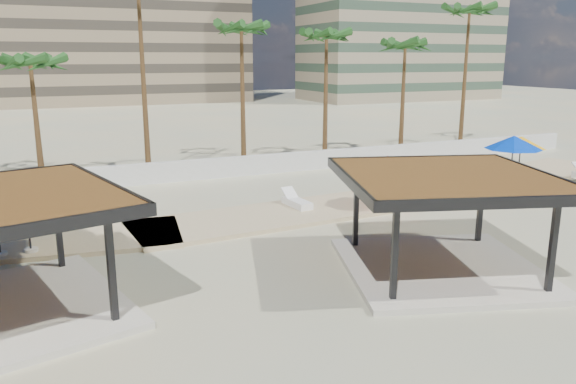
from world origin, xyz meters
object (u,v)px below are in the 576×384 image
(pavilion_central, at_px, (444,213))
(umbrella_c, at_px, (388,163))
(lounger_b, at_px, (297,202))
(lounger_c, at_px, (494,172))

(pavilion_central, relative_size, umbrella_c, 2.55)
(umbrella_c, bearing_deg, lounger_b, 157.05)
(pavilion_central, bearing_deg, umbrella_c, 87.40)
(lounger_b, height_order, lounger_c, lounger_c)
(lounger_b, xyz_separation_m, lounger_c, (13.55, 1.60, 0.02))
(umbrella_c, relative_size, lounger_c, 1.43)
(lounger_b, bearing_deg, pavilion_central, -178.12)
(pavilion_central, height_order, umbrella_c, pavilion_central)
(umbrella_c, distance_m, lounger_b, 4.59)
(pavilion_central, bearing_deg, lounger_b, 115.01)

